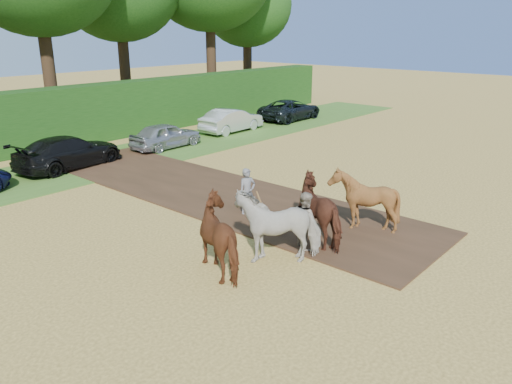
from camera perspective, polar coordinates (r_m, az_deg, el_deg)
name	(u,v)px	position (r m, az deg, el deg)	size (l,w,h in m)	color
ground	(360,262)	(13.57, 11.79, -7.80)	(120.00, 120.00, 0.00)	gold
earth_strip	(215,193)	(18.66, -4.74, -0.06)	(4.50, 17.00, 0.05)	#472D1C
grass_verge	(79,168)	(23.27, -19.61, 2.61)	(50.00, 5.00, 0.03)	#38601E
hedgerow	(26,122)	(26.91, -24.79, 7.25)	(46.00, 1.60, 3.00)	#14380F
spectator_near	(305,220)	(13.86, 5.68, -3.23)	(0.79, 0.62, 1.63)	tan
plough_team	(300,216)	(13.81, 5.03, -2.75)	(6.56, 4.80, 1.89)	#5E2C17
parked_cars	(95,149)	(23.74, -17.95, 4.73)	(36.00, 2.90, 1.42)	#A5A8AB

